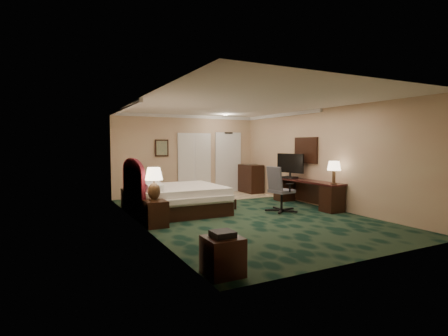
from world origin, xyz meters
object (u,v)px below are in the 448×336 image
desk (306,193)px  minibar (251,179)px  desk_chair (282,189)px  lamp_near (154,184)px  tv (290,166)px  lamp_far (131,176)px  side_table (223,256)px  bed_bench (222,199)px  nightstand_far (131,198)px  nightstand_near (155,214)px  bed (178,199)px

desk → minibar: 2.93m
desk_chair → minibar: desk_chair is taller
lamp_near → tv: 4.57m
desk → minibar: minibar is taller
lamp_far → minibar: bearing=13.2°
side_table → tv: (4.39, 4.23, 0.83)m
desk_chair → side_table: bearing=-145.8°
bed_bench → side_table: side_table is taller
bed_bench → minibar: size_ratio=1.21×
lamp_near → desk: bearing=5.8°
nightstand_far → minibar: minibar is taller
lamp_near → desk: lamp_near is taller
nightstand_far → lamp_far: 0.61m
lamp_near → minibar: lamp_near is taller
nightstand_near → bed_bench: (2.28, 1.44, -0.07)m
desk → side_table: bearing=-141.2°
nightstand_far → lamp_far: size_ratio=0.77×
lamp_near → lamp_far: size_ratio=1.01×
lamp_near → desk: 4.53m
desk → desk_chair: size_ratio=2.14×
nightstand_near → lamp_near: size_ratio=0.79×
lamp_near → desk: size_ratio=0.28×
bed_bench → tv: 2.33m
bed_bench → desk_chair: size_ratio=1.03×
desk → minibar: (-0.02, 2.93, 0.14)m
nightstand_far → minibar: size_ratio=0.53×
lamp_far → tv: bearing=-15.7°
bed_bench → desk: (2.19, -0.93, 0.16)m
bed → nightstand_far: bed is taller
nightstand_far → lamp_near: (0.00, -2.31, 0.63)m
nightstand_near → nightstand_far: bearing=90.2°
nightstand_far → tv: 4.66m
desk_chair → minibar: (1.13, 3.34, -0.09)m
lamp_far → minibar: 4.56m
tv → minibar: size_ratio=0.94×
lamp_near → desk_chair: (3.33, 0.04, -0.31)m
bed → bed_bench: bed is taller
nightstand_near → desk_chair: size_ratio=0.47×
bed → bed_bench: (1.35, 0.25, -0.13)m
side_table → minibar: 7.86m
minibar → side_table: bearing=-124.2°
nightstand_near → bed_bench: bearing=32.3°
desk_chair → bed: bearing=145.9°
nightstand_near → minibar: minibar is taller
bed_bench → desk_chair: desk_chair is taller
bed → bed_bench: bearing=10.3°
lamp_far → tv: size_ratio=0.74×
side_table → lamp_near: bearing=90.7°
tv → minibar: 2.34m
minibar → lamp_near: bearing=-142.8°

